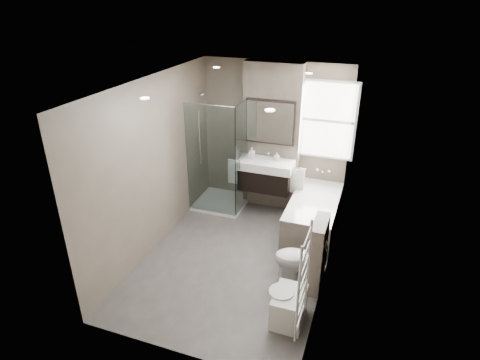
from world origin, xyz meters
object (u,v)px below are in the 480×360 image
at_px(vanity, 266,174).
at_px(bidet, 288,306).
at_px(bathtub, 313,214).
at_px(toilet, 299,258).

bearing_deg(vanity, bidet, -67.45).
distance_m(bathtub, toilet, 1.31).
height_order(toilet, bidet, toilet).
bearing_deg(bidet, vanity, 112.55).
distance_m(toilet, bidet, 0.81).
height_order(bathtub, bidet, bathtub).
xyz_separation_m(vanity, bathtub, (0.92, -0.33, -0.43)).
bearing_deg(bathtub, vanity, 160.63).
bearing_deg(toilet, vanity, -164.25).
relative_size(vanity, bidet, 1.82).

